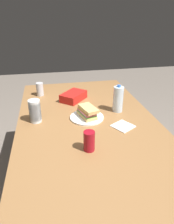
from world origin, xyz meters
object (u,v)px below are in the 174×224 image
Objects in this scene: sandwich at (87,112)px; water_bottle_tall at (118,99)px; chip_bag at (73,96)px; plastic_cup_stack at (35,111)px; soda_can_silver at (40,89)px; dining_table at (89,133)px; soda_can_red at (89,141)px; paper_plate at (87,117)px.

water_bottle_tall is (-0.08, 0.26, 0.05)m from sandwich.
chip_bag is 0.47m from plastic_cup_stack.
water_bottle_tall is at bearing 53.11° from soda_can_silver.
water_bottle_tall is 1.79× the size of soda_can_silver.
sandwich is at bearing 177.14° from dining_table.
soda_can_red is 0.75m from chip_bag.
sandwich is 0.39m from soda_can_red.
plastic_cup_stack is (0.05, -0.64, -0.02)m from water_bottle_tall.
dining_table is at bearing -0.95° from paper_plate.
chip_bag is at bearing -171.16° from sandwich.
water_bottle_tall reaches higher than dining_table.
soda_can_silver reaches higher than dining_table.
chip_bag reaches higher than dining_table.
sandwich is 1.19× the size of plastic_cup_stack.
plastic_cup_stack is at bearing -93.45° from sandwich.
plastic_cup_stack is (-0.02, -0.38, 0.03)m from sandwich.
chip_bag is at bearing 179.31° from soda_can_red.
dining_table is 0.16m from sandwich.
sandwich reaches higher than dining_table.
water_bottle_tall is at bearing 88.73° from chip_bag.
paper_plate is at bearing 33.22° from soda_can_silver.
soda_can_silver is at bearing -126.89° from water_bottle_tall.
paper_plate is 1.27× the size of sandwich.
soda_can_red is 0.56× the size of water_bottle_tall.
plastic_cup_stack is (-0.11, -0.37, 0.16)m from dining_table.
soda_can_red is at bearing 37.36° from plastic_cup_stack.
soda_can_red is 0.51m from plastic_cup_stack.
sandwich is 0.37m from chip_bag.
sandwich is 1.63× the size of soda_can_red.
sandwich is at bearing 43.28° from paper_plate.
soda_can_silver is at bearing -162.82° from soda_can_red.
plastic_cup_stack is at bearing -2.36° from chip_bag.
dining_table is 0.33m from soda_can_red.
paper_plate is (-0.09, 0.00, 0.08)m from dining_table.
paper_plate is 1.51× the size of plastic_cup_stack.
plastic_cup_stack is at bearing -3.17° from soda_can_silver.
water_bottle_tall is 0.64m from plastic_cup_stack.
soda_can_red is 0.96m from soda_can_silver.
soda_can_red is at bearing -11.54° from dining_table.
dining_table is at bearing -2.86° from sandwich.
dining_table is 8.51× the size of water_bottle_tall.
chip_bag is 0.34m from soda_can_silver.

